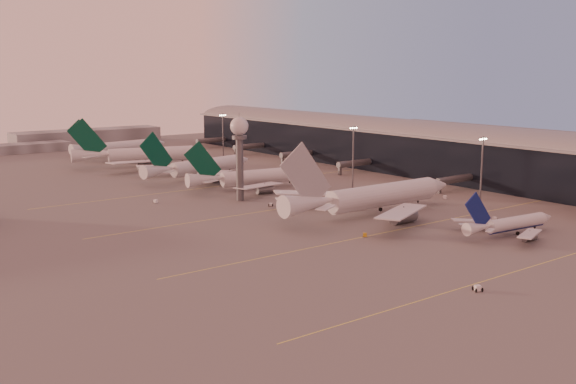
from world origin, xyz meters
TOP-DOWN VIEW (x-y plane):
  - ground at (0.00, 0.00)m, footprint 700.00×700.00m
  - taxiway_markings at (30.00, 56.00)m, footprint 180.00×185.25m
  - terminal at (107.88, 110.09)m, footprint 57.00×362.00m
  - radar_tower at (5.00, 120.00)m, footprint 6.40×6.40m
  - mast_b at (55.00, 55.00)m, footprint 3.60×0.56m
  - mast_c at (50.00, 110.00)m, footprint 3.60×0.56m
  - mast_d at (48.00, 200.00)m, footprint 3.60×0.56m
  - distant_horizon at (2.62, 325.14)m, footprint 165.00×37.50m
  - narrowbody_mid at (36.91, 31.12)m, footprint 35.51×28.23m
  - widebody_white at (25.52, 74.11)m, footprint 72.23×57.91m
  - greentail_a at (21.66, 135.96)m, footprint 54.80×43.97m
  - greentail_b at (18.24, 171.25)m, footprint 59.16×47.32m
  - greentail_c at (14.33, 219.00)m, footprint 64.28×51.23m
  - greentail_d at (22.08, 261.87)m, footprint 57.64×46.25m
  - gsv_tug_mid at (-9.86, 6.63)m, footprint 4.64×3.84m
  - gsv_truck_b at (50.21, 45.25)m, footprint 5.87×3.57m
  - gsv_truck_c at (3.97, 55.18)m, footprint 5.19×5.36m
  - gsv_catering_b at (65.45, 77.72)m, footprint 6.25×4.69m
  - gsv_tug_far at (7.77, 105.25)m, footprint 3.80×3.83m
  - gsv_truck_d at (-21.27, 134.28)m, footprint 3.89×6.62m
  - gsv_tug_hangar at (37.14, 156.96)m, footprint 3.91×3.23m

SIDE VIEW (x-z plane):
  - ground at x=0.00m, z-range 0.00..0.00m
  - taxiway_markings at x=30.00m, z-range 0.00..0.02m
  - gsv_tug_far at x=7.77m, z-range 0.01..0.98m
  - gsv_tug_hangar at x=37.14m, z-range 0.01..0.98m
  - gsv_tug_mid at x=-9.86m, z-range 0.02..1.16m
  - gsv_truck_c at x=3.97m, z-range 0.02..2.24m
  - gsv_truck_b at x=50.21m, z-range 0.02..2.26m
  - gsv_truck_d at x=-21.27m, z-range 0.03..2.55m
  - gsv_catering_b at x=65.45m, z-range 0.00..4.69m
  - narrowbody_mid at x=36.91m, z-range -4.13..9.75m
  - greentail_a at x=21.66m, z-range -6.46..13.51m
  - greentail_d at x=22.08m, z-range -6.79..14.22m
  - greentail_b at x=18.24m, z-range -7.02..14.69m
  - distant_horizon at x=2.62m, z-range -0.61..8.39m
  - greentail_c at x=14.33m, z-range -7.73..16.17m
  - widebody_white at x=25.52m, z-range -8.30..17.12m
  - terminal at x=107.88m, z-range -1.00..22.04m
  - mast_b at x=55.00m, z-range 1.24..26.24m
  - mast_c at x=50.00m, z-range 1.24..26.24m
  - mast_d at x=48.00m, z-range 1.24..26.24m
  - radar_tower at x=5.00m, z-range 5.40..36.50m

